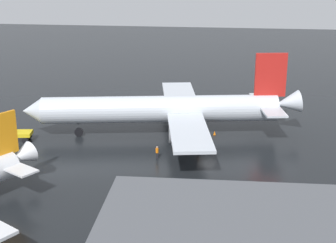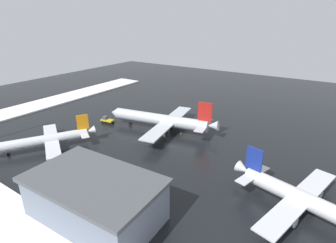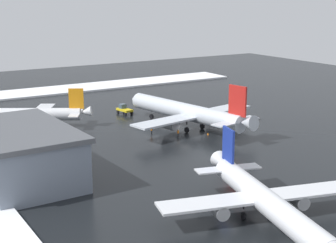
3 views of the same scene
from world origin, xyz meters
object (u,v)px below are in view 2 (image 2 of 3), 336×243
airplane_distant_tail (162,120)px  traffic_cone_near_nose (179,125)px  ground_crew_by_nose_gear (145,137)px  ground_crew_beside_wing (165,137)px  airplane_parked_starboard (45,140)px  pushback_tug (107,120)px  traffic_cone_mid_line (181,133)px  airplane_far_rear (311,203)px  cargo_hangar (95,198)px

airplane_distant_tail → traffic_cone_near_nose: bearing=-121.1°
ground_crew_by_nose_gear → ground_crew_beside_wing: 6.16m
airplane_parked_starboard → pushback_tug: (-0.20, 24.57, -1.67)m
airplane_parked_starboard → ground_crew_beside_wing: 35.36m
airplane_distant_tail → traffic_cone_mid_line: 7.75m
airplane_far_rear → pushback_tug: airplane_far_rear is taller
ground_crew_by_nose_gear → traffic_cone_near_nose: 16.25m
pushback_tug → ground_crew_by_nose_gear: size_ratio=2.85×
airplane_parked_starboard → airplane_far_rear: airplane_far_rear is taller
airplane_parked_starboard → traffic_cone_mid_line: size_ratio=49.11×
airplane_distant_tail → ground_crew_beside_wing: size_ratio=23.12×
ground_crew_by_nose_gear → ground_crew_beside_wing: (4.97, 3.65, 0.00)m
airplane_far_rear → traffic_cone_mid_line: 45.13m
traffic_cone_mid_line → ground_crew_by_nose_gear: bearing=-124.0°
pushback_tug → traffic_cone_mid_line: pushback_tug is taller
pushback_tug → ground_crew_by_nose_gear: pushback_tug is taller
pushback_tug → traffic_cone_near_nose: size_ratio=8.85×
pushback_tug → cargo_hangar: size_ratio=0.19×
airplane_parked_starboard → traffic_cone_mid_line: airplane_parked_starboard is taller
airplane_far_rear → ground_crew_beside_wing: bearing=177.1°
cargo_hangar → ground_crew_by_nose_gear: bearing=110.8°
airplane_distant_tail → airplane_far_rear: airplane_distant_tail is taller
ground_crew_beside_wing → traffic_cone_mid_line: bearing=4.9°
ground_crew_by_nose_gear → traffic_cone_mid_line: 12.30m
airplane_parked_starboard → ground_crew_beside_wing: airplane_parked_starboard is taller
traffic_cone_near_nose → ground_crew_by_nose_gear: bearing=-99.4°
airplane_far_rear → ground_crew_beside_wing: size_ratio=19.46×
ground_crew_by_nose_gear → traffic_cone_mid_line: bearing=16.4°
airplane_far_rear → ground_crew_by_nose_gear: airplane_far_rear is taller
airplane_far_rear → ground_crew_by_nose_gear: bearing=-177.0°
airplane_parked_starboard → traffic_cone_mid_line: 41.41m
traffic_cone_mid_line → airplane_parked_starboard: bearing=-131.6°
ground_crew_beside_wing → traffic_cone_near_nose: bearing=31.7°
airplane_far_rear → traffic_cone_mid_line: airplane_far_rear is taller
ground_crew_beside_wing → cargo_hangar: (8.45, -35.84, 3.47)m
airplane_parked_starboard → airplane_far_rear: 68.59m
ground_crew_beside_wing → traffic_cone_mid_line: size_ratio=3.11×
ground_crew_beside_wing → cargo_hangar: bearing=-145.6°
cargo_hangar → airplane_parked_starboard: bearing=159.5°
airplane_parked_starboard → traffic_cone_near_nose: size_ratio=49.11×
airplane_parked_starboard → pushback_tug: size_ratio=5.55×
ground_crew_beside_wing → cargo_hangar: cargo_hangar is taller
airplane_far_rear → ground_crew_beside_wing: airplane_far_rear is taller
airplane_distant_tail → traffic_cone_near_nose: size_ratio=71.87×
airplane_distant_tail → cargo_hangar: 43.58m
airplane_parked_starboard → pushback_tug: airplane_parked_starboard is taller
airplane_distant_tail → airplane_parked_starboard: size_ratio=1.46×
ground_crew_beside_wing → airplane_far_rear: bearing=-86.7°
airplane_distant_tail → cargo_hangar: airplane_distant_tail is taller
airplane_far_rear → airplane_parked_starboard: bearing=-156.1°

